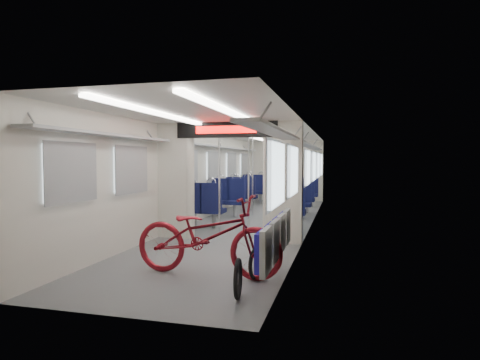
{
  "coord_description": "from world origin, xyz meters",
  "views": [
    {
      "loc": [
        2.17,
        -9.5,
        1.57
      ],
      "look_at": [
        0.1,
        -1.43,
        1.15
      ],
      "focal_mm": 30.0,
      "sensor_mm": 36.0,
      "label": 1
    }
  ],
  "objects": [
    {
      "name": "seat_bay_near_left",
      "position": [
        -0.93,
        0.18,
        0.58
      ],
      "size": [
        0.96,
        2.32,
        1.18
      ],
      "color": "#0B0E33",
      "rests_on": "ground"
    },
    {
      "name": "bike_hoop_c",
      "position": [
        0.96,
        -3.69,
        0.23
      ],
      "size": [
        0.08,
        0.52,
        0.51
      ],
      "primitive_type": "torus",
      "rotation": [
        1.57,
        0.0,
        1.62
      ],
      "color": "black",
      "rests_on": "ground"
    },
    {
      "name": "seat_bay_near_right",
      "position": [
        0.93,
        0.27,
        0.54
      ],
      "size": [
        0.9,
        2.02,
        1.08
      ],
      "color": "#0B0E33",
      "rests_on": "ground"
    },
    {
      "name": "bike_hoop_a",
      "position": [
        1.05,
        -5.2,
        0.21
      ],
      "size": [
        0.11,
        0.47,
        0.47
      ],
      "primitive_type": "torus",
      "rotation": [
        1.57,
        0.0,
        1.69
      ],
      "color": "black",
      "rests_on": "ground"
    },
    {
      "name": "stanchion_far_right",
      "position": [
        0.28,
        1.98,
        1.15
      ],
      "size": [
        0.04,
        0.04,
        2.3
      ],
      "primitive_type": "cylinder",
      "color": "silver",
      "rests_on": "ground"
    },
    {
      "name": "seat_bay_far_right",
      "position": [
        0.93,
        3.2,
        0.54
      ],
      "size": [
        0.9,
        2.03,
        1.09
      ],
      "color": "#0B0E33",
      "rests_on": "ground"
    },
    {
      "name": "bike_hoop_b",
      "position": [
        1.09,
        -4.43,
        0.2
      ],
      "size": [
        0.14,
        0.45,
        0.45
      ],
      "primitive_type": "torus",
      "rotation": [
        1.57,
        0.0,
        1.36
      ],
      "color": "black",
      "rests_on": "ground"
    },
    {
      "name": "seat_bay_far_left",
      "position": [
        -0.93,
        3.76,
        0.57
      ],
      "size": [
        0.95,
        2.25,
        1.16
      ],
      "color": "#0B0E33",
      "rests_on": "ground"
    },
    {
      "name": "stanchion_near_left",
      "position": [
        -0.41,
        -1.23,
        1.15
      ],
      "size": [
        0.04,
        0.04,
        2.3
      ],
      "primitive_type": "cylinder",
      "color": "silver",
      "rests_on": "ground"
    },
    {
      "name": "bicycle",
      "position": [
        0.41,
        -4.42,
        0.55
      ],
      "size": [
        2.13,
        0.86,
        1.1
      ],
      "primitive_type": "imported",
      "rotation": [
        0.0,
        0.0,
        1.51
      ],
      "color": "maroon",
      "rests_on": "ground"
    },
    {
      "name": "carriage",
      "position": [
        0.0,
        -0.27,
        1.5
      ],
      "size": [
        12.0,
        12.02,
        2.31
      ],
      "color": "#515456",
      "rests_on": "ground"
    },
    {
      "name": "stanchion_far_left",
      "position": [
        -0.3,
        1.59,
        1.15
      ],
      "size": [
        0.04,
        0.04,
        2.3
      ],
      "primitive_type": "cylinder",
      "color": "silver",
      "rests_on": "ground"
    },
    {
      "name": "stanchion_near_right",
      "position": [
        0.29,
        -1.46,
        1.15
      ],
      "size": [
        0.04,
        0.04,
        2.3
      ],
      "primitive_type": "cylinder",
      "color": "silver",
      "rests_on": "ground"
    },
    {
      "name": "flip_bench",
      "position": [
        1.35,
        -4.45,
        0.58
      ],
      "size": [
        0.12,
        2.09,
        0.5
      ],
      "color": "gray",
      "rests_on": "carriage"
    }
  ]
}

